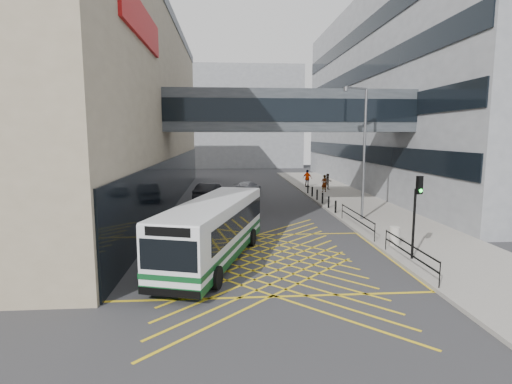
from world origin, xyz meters
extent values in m
plane|color=#333335|center=(0.00, 0.00, 0.00)|extent=(120.00, 120.00, 0.00)
cube|color=gray|center=(-18.00, 16.00, 8.00)|extent=(24.00, 42.00, 16.00)
cube|color=black|center=(-5.96, 16.00, 2.00)|extent=(0.10, 41.50, 4.00)
cube|color=#A81011|center=(-5.92, 4.00, 11.50)|extent=(0.18, 9.00, 1.80)
cube|color=gray|center=(-5.96, 16.00, 15.60)|extent=(0.12, 41.50, 0.80)
cube|color=gray|center=(24.00, 24.00, 10.00)|extent=(24.00, 44.00, 20.00)
cube|color=black|center=(11.96, 24.00, 4.00)|extent=(0.10, 43.50, 1.60)
cube|color=black|center=(11.96, 24.00, 8.00)|extent=(0.10, 43.50, 1.60)
cube|color=black|center=(11.96, 24.00, 12.00)|extent=(0.10, 43.50, 1.60)
cube|color=black|center=(11.96, 24.00, 16.00)|extent=(0.10, 43.50, 1.60)
cube|color=gray|center=(-2.00, 60.00, 9.00)|extent=(28.00, 16.00, 18.00)
cube|color=#383D42|center=(3.00, 12.00, 7.50)|extent=(20.00, 4.00, 3.00)
cube|color=black|center=(3.00, 9.98, 7.50)|extent=(19.50, 0.06, 1.60)
cube|color=black|center=(3.00, 14.02, 7.50)|extent=(19.50, 0.06, 1.60)
cube|color=gray|center=(9.00, 15.00, 0.08)|extent=(6.00, 54.00, 0.16)
cube|color=gold|center=(0.00, 0.00, 0.00)|extent=(12.00, 9.00, 0.01)
cube|color=silver|center=(-2.23, -0.20, 1.53)|extent=(4.92, 10.14, 2.43)
cube|color=#0D411C|center=(-2.23, -0.20, 0.47)|extent=(4.96, 10.18, 0.31)
cube|color=#0D411C|center=(-2.23, -0.20, 0.95)|extent=(4.98, 10.19, 0.20)
cube|color=black|center=(-2.08, 0.31, 1.85)|extent=(4.62, 8.94, 0.95)
cube|color=black|center=(-3.60, -4.94, 1.76)|extent=(2.01, 0.65, 1.08)
cube|color=black|center=(-3.61, -4.96, 2.57)|extent=(1.57, 0.50, 0.32)
cube|color=silver|center=(-2.23, -0.20, 2.76)|extent=(4.88, 10.05, 0.09)
cube|color=black|center=(-3.61, -4.96, 0.45)|extent=(2.19, 0.71, 0.27)
cube|color=black|center=(-0.85, 4.55, 0.45)|extent=(2.19, 0.71, 0.27)
cylinder|color=black|center=(-4.22, -3.00, 0.45)|extent=(0.49, 0.93, 0.90)
cylinder|color=black|center=(-2.04, -3.63, 0.45)|extent=(0.49, 0.93, 0.90)
cylinder|color=black|center=(-2.52, 2.88, 0.45)|extent=(0.49, 0.93, 0.90)
cylinder|color=black|center=(-0.34, 2.25, 0.45)|extent=(0.49, 0.93, 0.90)
imported|color=white|center=(-2.75, -1.25, 0.63)|extent=(2.33, 4.18, 1.26)
imported|color=black|center=(-3.16, 17.62, 0.77)|extent=(3.22, 5.25, 1.54)
imported|color=#9D9FA6|center=(0.45, 21.59, 0.65)|extent=(3.18, 4.52, 1.29)
cylinder|color=black|center=(6.78, -0.99, 1.77)|extent=(0.14, 0.14, 3.22)
cube|color=black|center=(6.84, -1.19, 3.57)|extent=(0.30, 0.24, 0.81)
sphere|color=#19E533|center=(6.87, -1.28, 3.33)|extent=(0.19, 0.19, 0.15)
cylinder|color=slate|center=(7.41, 7.69, 4.43)|extent=(0.23, 0.23, 8.55)
cube|color=slate|center=(6.63, 7.34, 8.71)|extent=(1.61, 0.79, 0.11)
cylinder|color=slate|center=(5.85, 6.99, 8.62)|extent=(0.40, 0.40, 0.27)
cylinder|color=#ADA89E|center=(6.95, 1.39, 0.63)|extent=(0.54, 0.54, 0.93)
cube|color=black|center=(6.15, -2.00, 1.11)|extent=(0.05, 5.00, 0.05)
cube|color=black|center=(6.15, -2.00, 0.71)|extent=(0.05, 5.00, 0.05)
cube|color=black|center=(6.15, 5.00, 1.11)|extent=(0.05, 6.00, 0.05)
cube|color=black|center=(6.15, 5.00, 0.71)|extent=(0.05, 6.00, 0.05)
cylinder|color=black|center=(6.15, -4.50, 0.66)|extent=(0.04, 0.04, 1.00)
cylinder|color=black|center=(6.15, 0.50, 0.66)|extent=(0.04, 0.04, 1.00)
cylinder|color=black|center=(6.15, 2.00, 0.66)|extent=(0.04, 0.04, 1.00)
cylinder|color=black|center=(6.15, 8.00, 0.66)|extent=(0.04, 0.04, 1.00)
cylinder|color=black|center=(6.25, 10.00, 0.61)|extent=(0.14, 0.14, 0.90)
cylinder|color=black|center=(6.25, 12.00, 0.61)|extent=(0.14, 0.14, 0.90)
cylinder|color=black|center=(6.25, 14.00, 0.61)|extent=(0.14, 0.14, 0.90)
cylinder|color=black|center=(6.25, 16.00, 0.61)|extent=(0.14, 0.14, 0.90)
cylinder|color=black|center=(6.25, 18.00, 0.61)|extent=(0.14, 0.14, 0.90)
cylinder|color=black|center=(6.25, 20.00, 0.61)|extent=(0.14, 0.14, 0.90)
imported|color=gray|center=(8.03, 20.76, 1.01)|extent=(0.81, 0.70, 1.70)
imported|color=gray|center=(8.86, 22.48, 0.99)|extent=(0.84, 0.53, 1.65)
imported|color=gray|center=(7.17, 24.83, 1.10)|extent=(1.19, 1.11, 1.87)
camera|label=1|loc=(-1.62, -18.04, 5.72)|focal=28.00mm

